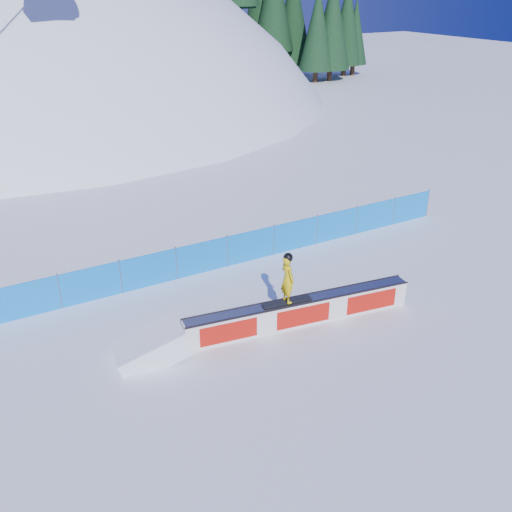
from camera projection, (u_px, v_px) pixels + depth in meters
ground at (266, 333)px, 17.13m from camera, size 160.00×160.00×0.00m
snow_hill at (54, 281)px, 57.79m from camera, size 64.00×64.00×64.00m
safety_fence at (202, 258)px, 20.38m from camera, size 22.05×0.05×1.30m
rail_box at (300, 312)px, 17.38m from camera, size 7.32×1.57×0.88m
snow_ramp at (153, 356)px, 16.06m from camera, size 2.30×1.62×1.33m
snowboarder at (287, 278)px, 16.69m from camera, size 1.58×0.56×1.62m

